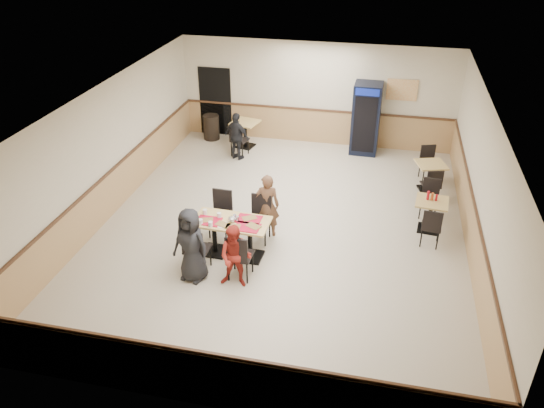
% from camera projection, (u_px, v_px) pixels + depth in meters
% --- Properties ---
extents(ground, '(10.00, 10.00, 0.00)m').
position_uv_depth(ground, '(282.00, 227.00, 11.92)').
color(ground, beige).
rests_on(ground, ground).
extents(room_shell, '(10.00, 10.00, 10.00)m').
position_uv_depth(room_shell, '(370.00, 164.00, 13.46)').
color(room_shell, silver).
rests_on(room_shell, ground).
extents(main_table, '(1.56, 0.82, 0.82)m').
position_uv_depth(main_table, '(232.00, 232.00, 10.73)').
color(main_table, black).
rests_on(main_table, ground).
extents(main_chairs, '(1.42, 1.84, 1.04)m').
position_uv_depth(main_chairs, '(229.00, 233.00, 10.75)').
color(main_chairs, black).
rests_on(main_chairs, ground).
extents(diner_woman_left, '(0.84, 0.65, 1.52)m').
position_uv_depth(diner_woman_left, '(191.00, 245.00, 9.95)').
color(diner_woman_left, black).
rests_on(diner_woman_left, ground).
extents(diner_woman_right, '(0.64, 0.50, 1.29)m').
position_uv_depth(diner_woman_right, '(236.00, 257.00, 9.82)').
color(diner_woman_right, maroon).
rests_on(diner_woman_right, ground).
extents(diner_man_opposite, '(0.58, 0.43, 1.45)m').
position_uv_depth(diner_man_opposite, '(267.00, 205.00, 11.31)').
color(diner_man_opposite, brown).
rests_on(diner_man_opposite, ground).
extents(lone_diner, '(0.86, 0.60, 1.36)m').
position_uv_depth(lone_diner, '(237.00, 136.00, 14.76)').
color(lone_diner, black).
rests_on(lone_diner, ground).
extents(tabletop_clutter, '(1.35, 0.67, 0.12)m').
position_uv_depth(tabletop_clutter, '(230.00, 221.00, 10.53)').
color(tabletop_clutter, '#BB0C28').
rests_on(tabletop_clutter, main_table).
extents(side_table_near, '(0.75, 0.75, 0.73)m').
position_uv_depth(side_table_near, '(431.00, 211.00, 11.59)').
color(side_table_near, black).
rests_on(side_table_near, ground).
extents(side_table_near_chair_south, '(0.47, 0.47, 0.93)m').
position_uv_depth(side_table_near_chair_south, '(431.00, 226.00, 11.11)').
color(side_table_near_chair_south, black).
rests_on(side_table_near_chair_south, ground).
extents(side_table_near_chair_north, '(0.47, 0.47, 0.93)m').
position_uv_depth(side_table_near_chair_north, '(429.00, 199.00, 12.10)').
color(side_table_near_chair_north, black).
rests_on(side_table_near_chair_north, ground).
extents(side_table_far, '(0.85, 0.85, 0.73)m').
position_uv_depth(side_table_far, '(430.00, 173.00, 13.23)').
color(side_table_far, black).
rests_on(side_table_far, ground).
extents(side_table_far_chair_south, '(0.54, 0.54, 0.93)m').
position_uv_depth(side_table_far_chair_south, '(431.00, 184.00, 12.75)').
color(side_table_far_chair_south, black).
rests_on(side_table_far_chair_south, ground).
extents(side_table_far_chair_north, '(0.54, 0.54, 0.93)m').
position_uv_depth(side_table_far_chair_north, '(429.00, 164.00, 13.74)').
color(side_table_far_chair_north, black).
rests_on(side_table_far_chair_north, ground).
extents(condiment_caddy, '(0.23, 0.06, 0.20)m').
position_uv_depth(condiment_caddy, '(431.00, 196.00, 11.48)').
color(condiment_caddy, '#A60B18').
rests_on(condiment_caddy, side_table_near).
extents(back_table, '(0.87, 0.87, 0.78)m').
position_uv_depth(back_table, '(245.00, 130.00, 15.59)').
color(back_table, black).
rests_on(back_table, ground).
extents(back_table_chair_lone, '(0.55, 0.55, 0.99)m').
position_uv_depth(back_table_chair_lone, '(240.00, 139.00, 15.07)').
color(back_table_chair_lone, black).
rests_on(back_table_chair_lone, ground).
extents(pepsi_cooler, '(0.79, 0.80, 2.03)m').
position_uv_depth(pepsi_cooler, '(366.00, 119.00, 15.02)').
color(pepsi_cooler, black).
rests_on(pepsi_cooler, ground).
extents(trash_bin, '(0.48, 0.48, 0.76)m').
position_uv_depth(trash_bin, '(211.00, 127.00, 16.17)').
color(trash_bin, black).
rests_on(trash_bin, ground).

